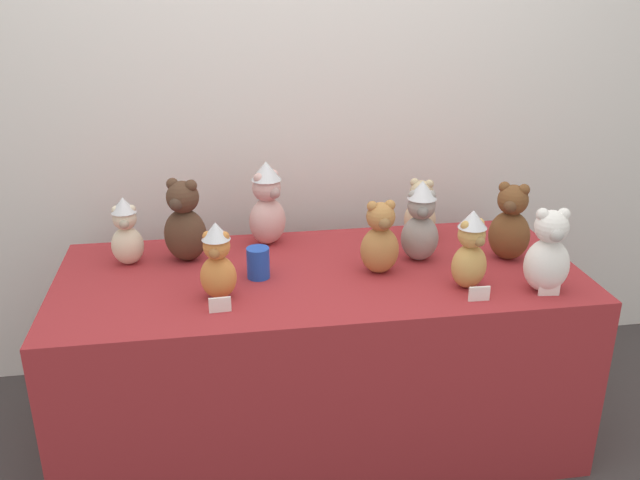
{
  "coord_description": "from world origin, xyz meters",
  "views": [
    {
      "loc": [
        -0.35,
        -1.93,
        1.71
      ],
      "look_at": [
        0.0,
        0.25,
        0.82
      ],
      "focal_mm": 38.14,
      "sensor_mm": 36.0,
      "label": 1
    }
  ],
  "objects_px": {
    "teddy_bear_cream": "(126,232)",
    "teddy_bear_chestnut": "(510,224)",
    "party_cup_blue": "(258,263)",
    "display_table": "(320,356)",
    "teddy_bear_ginger": "(217,262)",
    "teddy_bear_cocoa": "(184,223)",
    "teddy_bear_ash": "(421,222)",
    "teddy_bear_honey": "(470,250)",
    "teddy_bear_snow": "(548,253)",
    "teddy_bear_blush": "(267,204)",
    "teddy_bear_sand": "(420,211)",
    "teddy_bear_caramel": "(380,239)"
  },
  "relations": [
    {
      "from": "teddy_bear_cream",
      "to": "teddy_bear_chestnut",
      "type": "distance_m",
      "value": 1.4
    },
    {
      "from": "teddy_bear_cream",
      "to": "party_cup_blue",
      "type": "xyz_separation_m",
      "value": [
        0.46,
        -0.19,
        -0.07
      ]
    },
    {
      "from": "display_table",
      "to": "teddy_bear_ginger",
      "type": "distance_m",
      "value": 0.62
    },
    {
      "from": "teddy_bear_cocoa",
      "to": "teddy_bear_ash",
      "type": "relative_size",
      "value": 1.03
    },
    {
      "from": "teddy_bear_honey",
      "to": "display_table",
      "type": "bearing_deg",
      "value": 137.23
    },
    {
      "from": "party_cup_blue",
      "to": "teddy_bear_chestnut",
      "type": "bearing_deg",
      "value": 1.2
    },
    {
      "from": "teddy_bear_snow",
      "to": "teddy_bear_blush",
      "type": "height_order",
      "value": "teddy_bear_blush"
    },
    {
      "from": "teddy_bear_sand",
      "to": "teddy_bear_chestnut",
      "type": "xyz_separation_m",
      "value": [
        0.26,
        -0.25,
        0.02
      ]
    },
    {
      "from": "teddy_bear_snow",
      "to": "teddy_bear_blush",
      "type": "bearing_deg",
      "value": 154.62
    },
    {
      "from": "teddy_bear_sand",
      "to": "party_cup_blue",
      "type": "height_order",
      "value": "teddy_bear_sand"
    },
    {
      "from": "display_table",
      "to": "teddy_bear_ginger",
      "type": "relative_size",
      "value": 7.06
    },
    {
      "from": "teddy_bear_caramel",
      "to": "teddy_bear_snow",
      "type": "relative_size",
      "value": 0.92
    },
    {
      "from": "teddy_bear_cream",
      "to": "teddy_bear_blush",
      "type": "height_order",
      "value": "teddy_bear_blush"
    },
    {
      "from": "teddy_bear_ash",
      "to": "teddy_bear_snow",
      "type": "relative_size",
      "value": 1.04
    },
    {
      "from": "teddy_bear_blush",
      "to": "party_cup_blue",
      "type": "xyz_separation_m",
      "value": [
        -0.06,
        -0.31,
        -0.11
      ]
    },
    {
      "from": "teddy_bear_cream",
      "to": "teddy_bear_ash",
      "type": "distance_m",
      "value": 1.07
    },
    {
      "from": "teddy_bear_caramel",
      "to": "teddy_bear_chestnut",
      "type": "relative_size",
      "value": 0.91
    },
    {
      "from": "teddy_bear_snow",
      "to": "teddy_bear_chestnut",
      "type": "distance_m",
      "value": 0.28
    },
    {
      "from": "teddy_bear_cocoa",
      "to": "teddy_bear_chestnut",
      "type": "xyz_separation_m",
      "value": [
        1.18,
        -0.18,
        -0.01
      ]
    },
    {
      "from": "teddy_bear_honey",
      "to": "teddy_bear_caramel",
      "type": "bearing_deg",
      "value": 128.93
    },
    {
      "from": "teddy_bear_chestnut",
      "to": "teddy_bear_ash",
      "type": "bearing_deg",
      "value": -153.44
    },
    {
      "from": "teddy_bear_chestnut",
      "to": "party_cup_blue",
      "type": "relative_size",
      "value": 2.67
    },
    {
      "from": "teddy_bear_caramel",
      "to": "teddy_bear_sand",
      "type": "distance_m",
      "value": 0.38
    },
    {
      "from": "teddy_bear_cocoa",
      "to": "teddy_bear_chestnut",
      "type": "relative_size",
      "value": 1.06
    },
    {
      "from": "teddy_bear_ash",
      "to": "teddy_bear_blush",
      "type": "distance_m",
      "value": 0.59
    },
    {
      "from": "display_table",
      "to": "party_cup_blue",
      "type": "bearing_deg",
      "value": -175.72
    },
    {
      "from": "teddy_bear_honey",
      "to": "teddy_bear_blush",
      "type": "relative_size",
      "value": 0.83
    },
    {
      "from": "teddy_bear_snow",
      "to": "party_cup_blue",
      "type": "relative_size",
      "value": 2.66
    },
    {
      "from": "display_table",
      "to": "teddy_bear_honey",
      "type": "relative_size",
      "value": 6.74
    },
    {
      "from": "teddy_bear_snow",
      "to": "party_cup_blue",
      "type": "bearing_deg",
      "value": 172.31
    },
    {
      "from": "teddy_bear_ginger",
      "to": "teddy_bear_snow",
      "type": "relative_size",
      "value": 0.9
    },
    {
      "from": "teddy_bear_cream",
      "to": "teddy_bear_ginger",
      "type": "relative_size",
      "value": 0.97
    },
    {
      "from": "teddy_bear_ginger",
      "to": "party_cup_blue",
      "type": "height_order",
      "value": "teddy_bear_ginger"
    },
    {
      "from": "teddy_bear_cream",
      "to": "teddy_bear_ash",
      "type": "height_order",
      "value": "teddy_bear_ash"
    },
    {
      "from": "teddy_bear_cocoa",
      "to": "teddy_bear_blush",
      "type": "bearing_deg",
      "value": 46.38
    },
    {
      "from": "display_table",
      "to": "teddy_bear_sand",
      "type": "distance_m",
      "value": 0.69
    },
    {
      "from": "teddy_bear_sand",
      "to": "teddy_bear_cocoa",
      "type": "bearing_deg",
      "value": -147.06
    },
    {
      "from": "teddy_bear_cream",
      "to": "teddy_bear_chestnut",
      "type": "height_order",
      "value": "teddy_bear_chestnut"
    },
    {
      "from": "teddy_bear_honey",
      "to": "teddy_bear_chestnut",
      "type": "xyz_separation_m",
      "value": [
        0.23,
        0.21,
        0.0
      ]
    },
    {
      "from": "teddy_bear_blush",
      "to": "teddy_bear_caramel",
      "type": "bearing_deg",
      "value": -76.64
    },
    {
      "from": "teddy_bear_ash",
      "to": "teddy_bear_chestnut",
      "type": "relative_size",
      "value": 1.04
    },
    {
      "from": "teddy_bear_caramel",
      "to": "teddy_bear_ash",
      "type": "relative_size",
      "value": 0.88
    },
    {
      "from": "teddy_bear_cocoa",
      "to": "party_cup_blue",
      "type": "bearing_deg",
      "value": -12.14
    },
    {
      "from": "teddy_bear_ginger",
      "to": "party_cup_blue",
      "type": "bearing_deg",
      "value": 56.47
    },
    {
      "from": "teddy_bear_ash",
      "to": "teddy_bear_blush",
      "type": "xyz_separation_m",
      "value": [
        -0.54,
        0.25,
        0.01
      ]
    },
    {
      "from": "teddy_bear_caramel",
      "to": "teddy_bear_chestnut",
      "type": "xyz_separation_m",
      "value": [
        0.5,
        0.04,
        0.01
      ]
    },
    {
      "from": "teddy_bear_cocoa",
      "to": "teddy_bear_snow",
      "type": "distance_m",
      "value": 1.27
    },
    {
      "from": "teddy_bear_cream",
      "to": "party_cup_blue",
      "type": "height_order",
      "value": "teddy_bear_cream"
    },
    {
      "from": "teddy_bear_cocoa",
      "to": "teddy_bear_snow",
      "type": "height_order",
      "value": "teddy_bear_cocoa"
    },
    {
      "from": "teddy_bear_honey",
      "to": "teddy_bear_chestnut",
      "type": "height_order",
      "value": "teddy_bear_chestnut"
    }
  ]
}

